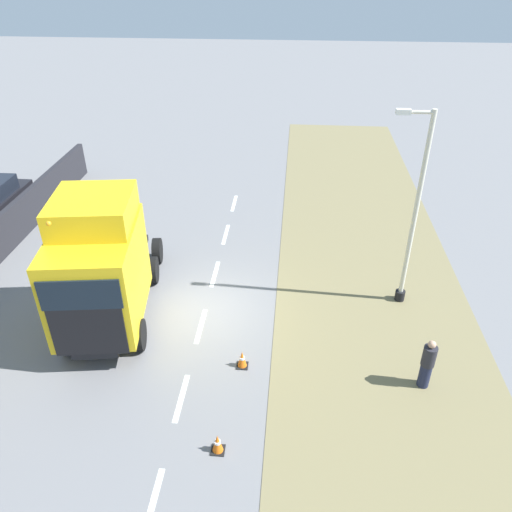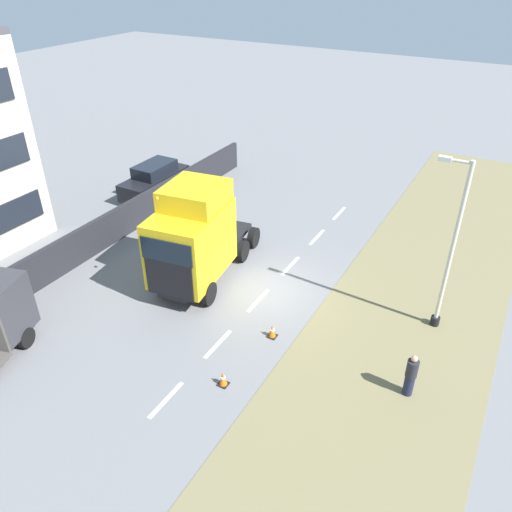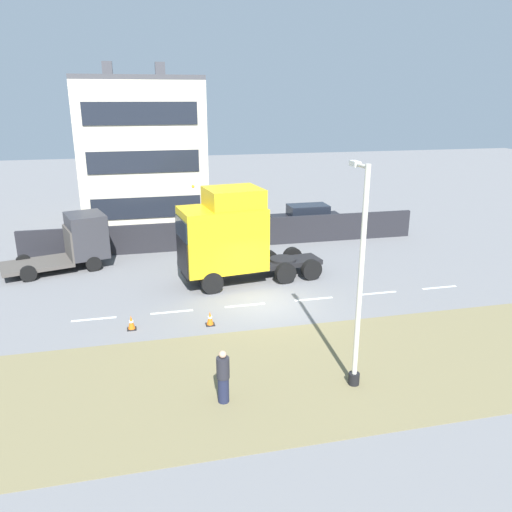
% 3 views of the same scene
% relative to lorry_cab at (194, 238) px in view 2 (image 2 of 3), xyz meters
% --- Properties ---
extents(ground_plane, '(120.00, 120.00, 0.00)m').
position_rel_lorry_cab_xyz_m(ground_plane, '(-3.05, -1.09, -2.36)').
color(ground_plane, slate).
rests_on(ground_plane, ground).
extents(grass_verge, '(7.00, 44.00, 0.01)m').
position_rel_lorry_cab_xyz_m(grass_verge, '(-9.05, -1.09, -2.35)').
color(grass_verge, olive).
rests_on(grass_verge, ground).
extents(lane_markings, '(0.16, 17.80, 0.00)m').
position_rel_lorry_cab_xyz_m(lane_markings, '(-3.05, -1.79, -2.35)').
color(lane_markings, white).
rests_on(lane_markings, ground).
extents(boundary_wall, '(0.25, 24.00, 1.71)m').
position_rel_lorry_cab_xyz_m(boundary_wall, '(5.95, -1.09, -1.50)').
color(boundary_wall, '#232328').
rests_on(boundary_wall, ground).
extents(lorry_cab, '(3.46, 7.38, 4.83)m').
position_rel_lorry_cab_xyz_m(lorry_cab, '(0.00, 0.00, 0.00)').
color(lorry_cab, black).
rests_on(lorry_cab, ground).
extents(parked_car, '(1.95, 4.73, 2.01)m').
position_rel_lorry_cab_xyz_m(parked_car, '(7.74, -6.63, -1.37)').
color(parked_car, black).
rests_on(parked_car, ground).
extents(lamp_post, '(1.30, 0.35, 6.99)m').
position_rel_lorry_cab_xyz_m(lamp_post, '(-9.99, -2.27, 0.83)').
color(lamp_post, black).
rests_on(lamp_post, ground).
extents(pedestrian, '(0.39, 0.39, 1.71)m').
position_rel_lorry_cab_xyz_m(pedestrian, '(-10.07, 1.94, -1.52)').
color(pedestrian, '#1E233D').
rests_on(pedestrian, ground).
extents(traffic_cone_lead, '(0.36, 0.36, 0.58)m').
position_rel_lorry_cab_xyz_m(traffic_cone_lead, '(-4.67, 1.59, -2.07)').
color(traffic_cone_lead, black).
rests_on(traffic_cone_lead, ground).
extents(traffic_cone_trailing, '(0.36, 0.36, 0.58)m').
position_rel_lorry_cab_xyz_m(traffic_cone_trailing, '(-4.36, 4.67, -2.07)').
color(traffic_cone_trailing, black).
rests_on(traffic_cone_trailing, ground).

